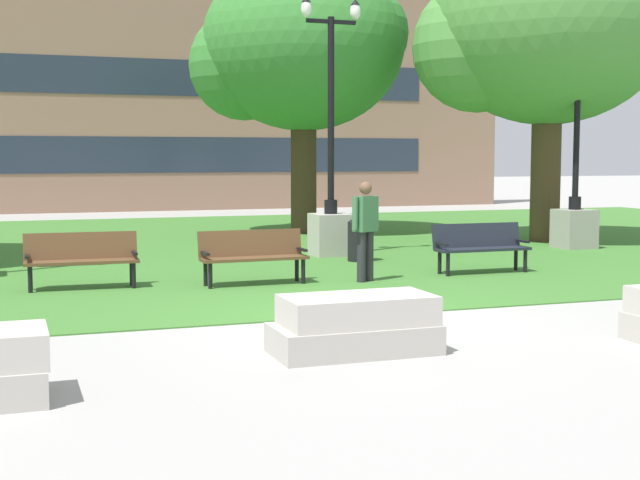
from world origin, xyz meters
The scene contains 13 objects.
ground_plane centered at (0.00, 0.00, 0.00)m, with size 140.00×140.00×0.00m, color #A3A09B.
grass_lawn centered at (0.00, 10.00, 0.01)m, with size 40.00×20.00×0.02m, color #3D752D.
concrete_block_left centered at (-0.77, -2.04, 0.31)m, with size 1.80×0.90×0.64m.
park_bench_near_left centered at (-0.47, 3.34, 0.54)m, with size 1.81×0.58×0.90m.
park_bench_near_right centered at (-3.22, 3.81, 0.54)m, with size 1.82×0.59×0.90m.
park_bench_far_right centered at (3.86, 3.38, 0.54)m, with size 1.80×0.54×0.90m.
lamp_post_right centered at (8.12, 6.50, 1.06)m, with size 1.32×0.80×5.16m.
lamp_post_left centered at (2.24, 6.95, 1.12)m, with size 1.32×0.80×5.46m.
tree_far_left centered at (3.41, 12.52, 5.13)m, with size 5.82×5.55×7.55m.
tree_near_left centered at (8.36, 8.20, 5.38)m, with size 6.25×5.95×7.97m.
trash_bin centered at (2.43, 5.78, 0.50)m, with size 0.49×0.49×0.96m.
person_bystander_near_lawn centered at (1.42, 2.99, 0.98)m, with size 0.61×0.39×1.71m.
building_facade_distant centered at (1.19, 24.50, 4.95)m, with size 30.22×1.03×9.92m.
Camera 1 is at (-4.35, -10.99, 2.16)m, focal length 50.00 mm.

